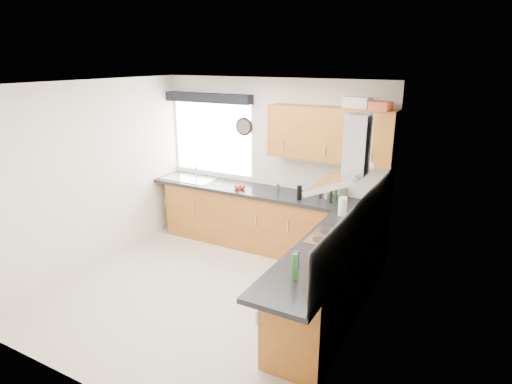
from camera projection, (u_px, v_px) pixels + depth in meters
The scene contains 35 objects.
ground_plane at pixel (205, 292), 5.27m from camera, with size 3.60×3.60×0.00m, color beige.
ceiling at pixel (197, 84), 4.52m from camera, with size 3.60×3.60×0.02m, color white.
wall_back at pixel (272, 163), 6.41m from camera, with size 3.60×0.02×2.50m, color silver.
wall_front at pixel (69, 257), 3.39m from camera, with size 3.60×0.02×2.50m, color silver.
wall_left at pixel (91, 176), 5.72m from camera, with size 0.02×3.60×2.50m, color silver.
wall_right at pixel (356, 224), 4.08m from camera, with size 0.02×3.60×2.50m, color silver.
window at pixel (212, 138), 6.79m from camera, with size 1.40×0.02×1.10m, color white.
window_blind at pixel (208, 98), 6.52m from camera, with size 1.50×0.18×0.14m, color black.
splashback at pixel (363, 220), 4.36m from camera, with size 0.01×3.00×0.54m, color white.
base_cab_back at pixel (256, 219), 6.46m from camera, with size 3.00×0.58×0.86m, color brown.
base_cab_corner at pixel (361, 240), 5.72m from camera, with size 0.60×0.60×0.86m, color brown.
base_cab_right at pixel (328, 285), 4.58m from camera, with size 0.58×2.10×0.86m, color brown.
worktop_back at pixel (262, 192), 6.27m from camera, with size 3.60×0.62×0.05m, color black.
worktop_right at pixel (324, 252), 4.32m from camera, with size 0.62×2.42×0.05m, color black.
sink at pixel (189, 176), 6.85m from camera, with size 0.84×0.46×0.10m, color #B2B6BD, non-canonical shape.
oven at pixel (332, 280), 4.71m from camera, with size 0.56×0.58×0.85m, color black.
hob_plate at pixel (334, 239), 4.57m from camera, with size 0.52×0.52×0.01m, color #B2B6BD.
extractor_hood at pixel (348, 162), 4.27m from camera, with size 0.52×0.78×0.66m, color #B2B6BD, non-canonical shape.
upper_cabinets at pixel (330, 134), 5.66m from camera, with size 1.70×0.35×0.70m, color brown.
washing_machine at pixel (208, 212), 6.88m from camera, with size 0.54×0.52×0.79m, color white.
wall_clock at pixel (243, 127), 6.43m from camera, with size 0.28×0.28×0.04m, color black.
casserole at pixel (357, 102), 5.48m from camera, with size 0.33×0.24×0.14m, color white.
storage_box at pixel (381, 106), 5.16m from camera, with size 0.24×0.20×0.11m, color #BB472B.
utensil_pot at pixel (343, 193), 5.88m from camera, with size 0.11×0.11×0.16m, color #7D755A.
kitchen_roll at pixel (343, 206), 5.23m from camera, with size 0.11×0.11×0.23m, color white.
tomato_cluster at pixel (240, 187), 6.30m from camera, with size 0.15×0.15×0.07m, color red, non-canonical shape.
jar_0 at pixel (336, 192), 5.77m from camera, with size 0.05×0.05×0.25m, color #193D16.
jar_1 at pixel (299, 193), 5.81m from camera, with size 0.07×0.07×0.20m, color black.
jar_2 at pixel (278, 188), 6.23m from camera, with size 0.04×0.04×0.10m, color #1E541F.
jar_3 at pixel (320, 195), 5.90m from camera, with size 0.04×0.04×0.10m, color black.
jar_4 at pixel (331, 197), 5.68m from camera, with size 0.04×0.04×0.17m, color black.
jar_5 at pixel (326, 192), 5.86m from camera, with size 0.06×0.06×0.20m, color #A3998B.
jar_6 at pixel (331, 193), 5.95m from camera, with size 0.05×0.05×0.12m, color black.
bottle_0 at pixel (296, 258), 3.96m from camera, with size 0.06×0.06×0.15m, color navy.
bottle_1 at pixel (295, 267), 3.70m from camera, with size 0.05×0.05×0.25m, color #255B20.
Camera 1 is at (2.77, -3.80, 2.76)m, focal length 30.00 mm.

